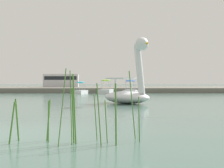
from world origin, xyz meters
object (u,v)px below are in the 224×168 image
at_px(pedal_boat_cyan, 81,90).
at_px(parked_van, 61,80).
at_px(swan_boat, 129,90).
at_px(pedal_boat_blue, 130,90).
at_px(pedal_boat_lime, 106,90).

xyz_separation_m(pedal_boat_cyan, parked_van, (-3.65, 11.68, 1.20)).
distance_m(swan_boat, pedal_boat_blue, 17.75).
distance_m(pedal_boat_cyan, parked_van, 12.30).
relative_size(pedal_boat_cyan, parked_van, 0.43).
bearing_deg(swan_boat, parked_van, 104.65).
relative_size(pedal_boat_cyan, pedal_boat_blue, 0.86).
bearing_deg(pedal_boat_lime, parked_van, 118.92).
bearing_deg(swan_boat, pedal_boat_blue, 85.65).
height_order(pedal_boat_lime, parked_van, parked_van).
bearing_deg(parked_van, swan_boat, -75.35).
distance_m(pedal_boat_lime, parked_van, 13.34).
bearing_deg(parked_van, pedal_boat_lime, -61.08).
relative_size(pedal_boat_lime, pedal_boat_blue, 1.03).
xyz_separation_m(swan_boat, pedal_boat_blue, (1.35, 17.69, -0.33)).
bearing_deg(pedal_boat_blue, pedal_boat_lime, 173.59).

